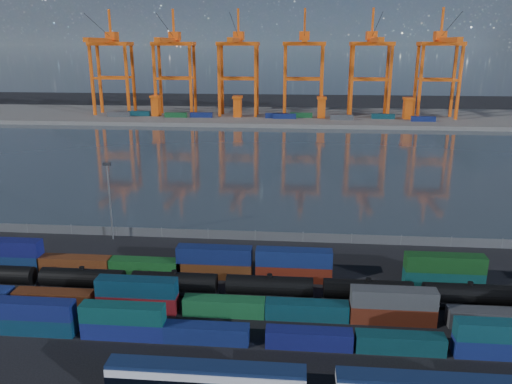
{
  "coord_description": "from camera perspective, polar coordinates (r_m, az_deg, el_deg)",
  "views": [
    {
      "loc": [
        8.76,
        -69.26,
        39.46
      ],
      "look_at": [
        0.0,
        30.0,
        10.0
      ],
      "focal_mm": 35.0,
      "sensor_mm": 36.0,
      "label": 1
    }
  ],
  "objects": [
    {
      "name": "ground",
      "position": [
        80.19,
        -1.94,
        -13.02
      ],
      "size": [
        700.0,
        700.0,
        0.0
      ],
      "primitive_type": "plane",
      "color": "black",
      "rests_on": "ground"
    },
    {
      "name": "gantry_cranes",
      "position": [
        273.24,
        1.7,
        15.62
      ],
      "size": [
        197.23,
        42.68,
        57.8
      ],
      "color": "#F15911",
      "rests_on": "ground"
    },
    {
      "name": "harbor_water",
      "position": [
        178.89,
        2.12,
        3.72
      ],
      "size": [
        700.0,
        700.0,
        0.0
      ],
      "primitive_type": "plane",
      "color": "#2C3740",
      "rests_on": "ground"
    },
    {
      "name": "waterfront_fence",
      "position": [
        104.96,
        -0.1,
        -5.02
      ],
      "size": [
        160.12,
        0.12,
        2.2
      ],
      "color": "#595B5E",
      "rests_on": "ground"
    },
    {
      "name": "tanker_string",
      "position": [
        82.14,
        -3.94,
        -10.54
      ],
      "size": [
        91.89,
        3.09,
        4.42
      ],
      "color": "black",
      "rests_on": "ground"
    },
    {
      "name": "far_quay",
      "position": [
        282.03,
        3.25,
        8.61
      ],
      "size": [
        700.0,
        70.0,
        2.0
      ],
      "primitive_type": "cube",
      "color": "#514F4C",
      "rests_on": "ground"
    },
    {
      "name": "container_row_north",
      "position": [
        88.1,
        -0.64,
        -8.48
      ],
      "size": [
        142.47,
        2.68,
        5.7
      ],
      "color": "navy",
      "rests_on": "ground"
    },
    {
      "name": "straddle_carriers",
      "position": [
        271.35,
        2.67,
        9.76
      ],
      "size": [
        140.0,
        7.0,
        11.1
      ],
      "color": "#F15911",
      "rests_on": "far_quay"
    },
    {
      "name": "container_row_mid",
      "position": [
        76.68,
        3.77,
        -12.76
      ],
      "size": [
        141.5,
        2.52,
        5.38
      ],
      "color": "#393B3E",
      "rests_on": "ground"
    },
    {
      "name": "yard_light_mast",
      "position": [
        107.18,
        -16.39,
        -0.56
      ],
      "size": [
        1.6,
        0.4,
        16.6
      ],
      "color": "slate",
      "rests_on": "ground"
    },
    {
      "name": "container_row_south",
      "position": [
        70.76,
        -2.23,
        -15.44
      ],
      "size": [
        139.97,
        2.39,
        5.09
      ],
      "color": "#373A3B",
      "rests_on": "ground"
    },
    {
      "name": "quay_containers",
      "position": [
        267.91,
        0.78,
        8.71
      ],
      "size": [
        172.58,
        10.99,
        2.6
      ],
      "color": "navy",
      "rests_on": "far_quay"
    }
  ]
}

